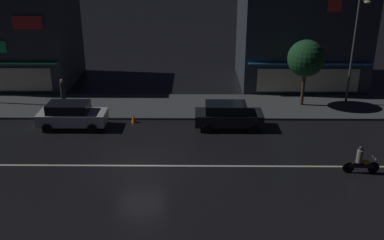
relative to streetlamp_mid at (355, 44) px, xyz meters
The scene contains 12 objects.
ground_plane 17.38m from the streetlamp_mid, 146.35° to the right, with size 140.00×140.00×0.00m, color black.
lane_divider_stripe 17.38m from the streetlamp_mid, 146.35° to the right, with size 36.54×0.16×0.01m, color beige.
sidewalk_far 14.67m from the streetlamp_mid, behind, with size 38.47×4.95×0.14m, color #424447.
storefront_left_block 26.17m from the streetlamp_mid, 167.10° to the left, with size 8.57×7.48×7.73m.
storefront_center_block 6.70m from the streetlamp_mid, 111.17° to the left, with size 9.71×8.29×8.64m.
streetlamp_mid is the anchor object (origin of this frame).
pedestrian_on_sidewalk 20.77m from the streetlamp_mid, behind, with size 0.33×0.33×2.00m.
street_tree 3.44m from the streetlamp_mid, behind, with size 2.58×2.58×4.74m.
parked_car_near_kerb 19.72m from the streetlamp_mid, 167.84° to the right, with size 4.30×1.98×1.67m.
parked_car_trailing 10.47m from the streetlamp_mid, 155.61° to the right, with size 4.30×1.98×1.67m.
motorcycle_lead 10.96m from the streetlamp_mid, 103.77° to the right, with size 1.90×0.60×1.52m.
traffic_cone 16.02m from the streetlamp_mid, 168.00° to the right, with size 0.36×0.36×0.55m, color orange.
Camera 1 is at (2.99, -21.10, 11.29)m, focal length 41.51 mm.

